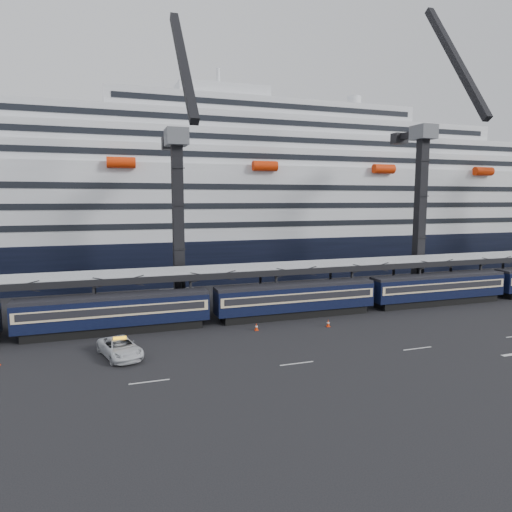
% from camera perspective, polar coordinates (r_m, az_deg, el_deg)
% --- Properties ---
extents(ground, '(260.00, 260.00, 0.00)m').
position_cam_1_polar(ground, '(49.18, 18.48, -9.27)').
color(ground, black).
rests_on(ground, ground).
extents(train, '(133.05, 3.00, 4.05)m').
position_cam_1_polar(train, '(54.47, 8.26, -4.99)').
color(train, black).
rests_on(train, ground).
extents(canopy, '(130.00, 6.25, 5.53)m').
position_cam_1_polar(canopy, '(59.57, 10.57, -1.02)').
color(canopy, '#909498').
rests_on(canopy, ground).
extents(cruise_ship, '(214.09, 28.84, 34.00)m').
position_cam_1_polar(cruise_ship, '(87.95, -0.18, 6.33)').
color(cruise_ship, black).
rests_on(cruise_ship, ground).
extents(crane_dark_near, '(4.50, 17.75, 35.08)m').
position_cam_1_polar(crane_dark_near, '(56.77, -9.67, 5.37)').
color(crane_dark_near, '#46484D').
rests_on(crane_dark_near, ground).
extents(crane_dark_mid, '(4.50, 18.24, 39.64)m').
position_cam_1_polar(crane_dark_mid, '(70.36, 20.09, 6.53)').
color(crane_dark_mid, '#46484D').
rests_on(crane_dark_mid, ground).
extents(pickup_truck, '(4.16, 6.32, 1.61)m').
position_cam_1_polar(pickup_truck, '(41.82, -16.62, -10.94)').
color(pickup_truck, silver).
rests_on(pickup_truck, ground).
extents(traffic_cone_c, '(0.39, 0.39, 0.77)m').
position_cam_1_polar(traffic_cone_c, '(47.97, 0.05, -8.83)').
color(traffic_cone_c, red).
rests_on(traffic_cone_c, ground).
extents(traffic_cone_d, '(0.40, 0.40, 0.80)m').
position_cam_1_polar(traffic_cone_d, '(49.89, 9.01, -8.27)').
color(traffic_cone_d, red).
rests_on(traffic_cone_d, ground).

